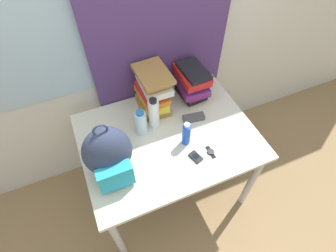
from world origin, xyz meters
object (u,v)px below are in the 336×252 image
Objects in this scene: backpack at (108,154)px; book_stack_center at (192,82)px; sunscreen_bottle at (186,134)px; book_stack_left at (153,91)px; cell_phone at (196,157)px; wristwatch at (211,152)px; sports_bottle at (154,113)px; sunglasses_case at (194,118)px; water_bottle at (141,123)px.

backpack reaches higher than book_stack_center.
book_stack_left is at bearing 101.72° from sunscreen_bottle.
wristwatch is at bearing -1.03° from cell_phone.
book_stack_center is at bearing 23.93° from sports_bottle.
sports_bottle reaches higher than sunscreen_bottle.
book_stack_center is at bearing 66.84° from cell_phone.
wristwatch is (-0.02, -0.29, -0.01)m from sunglasses_case.
water_bottle reaches higher than sunglasses_case.
book_stack_center is 0.50m from water_bottle.
wristwatch is (0.11, -0.13, -0.08)m from sunscreen_bottle.
book_stack_center is at bearing 0.96° from book_stack_left.
book_stack_center is at bearing 77.56° from wristwatch.
backpack is at bearing -136.85° from book_stack_left.
water_bottle is at bearing 140.54° from sunscreen_bottle.
book_stack_left is 1.56× the size of water_bottle.
cell_phone is (0.14, -0.35, -0.11)m from sports_bottle.
book_stack_center is 0.39m from sports_bottle.
sunglasses_case is (-0.09, -0.22, -0.11)m from book_stack_center.
sunglasses_case is at bearing -5.72° from water_bottle.
sunscreen_bottle is (-0.23, -0.38, -0.04)m from book_stack_center.
sports_bottle reaches higher than cell_phone.
cell_phone is (0.50, -0.12, -0.17)m from backpack.
book_stack_left is 2.05× the size of sunglasses_case.
water_bottle is (-0.46, -0.19, -0.03)m from book_stack_center.
backpack is 2.70× the size of sunglasses_case.
backpack is at bearing -178.30° from sunscreen_bottle.
wristwatch is (0.25, -0.35, -0.11)m from sports_bottle.
sports_bottle is at bearing 111.90° from cell_phone.
sports_bottle is at bearing 121.45° from sunscreen_bottle.
sunscreen_bottle is at bearing -120.81° from book_stack_center.
book_stack_center is 1.17× the size of sports_bottle.
sports_bottle is at bearing 33.16° from backpack.
sunglasses_case is at bearing -45.73° from book_stack_left.
book_stack_left is at bearing -179.04° from book_stack_center.
book_stack_center is 2.99× the size of cell_phone.
book_stack_center is 0.27m from sunglasses_case.
water_bottle is at bearing 174.28° from sunglasses_case.
book_stack_left is at bearing 110.54° from wristwatch.
book_stack_center is at bearing 28.73° from backpack.
backpack is 1.32× the size of book_stack_left.
cell_phone is (-0.22, -0.51, -0.12)m from book_stack_center.
water_bottle is 2.14× the size of cell_phone.
sunscreen_bottle is 0.19m from wristwatch.
book_stack_left reaches higher than wristwatch.
book_stack_left is at bearing 49.26° from water_bottle.
book_stack_center is 1.52× the size of sunscreen_bottle.
sunglasses_case is 1.63× the size of wristwatch.
water_bottle is at bearing -157.92° from book_stack_center.
backpack reaches higher than wristwatch.
sports_bottle is 1.57× the size of sunglasses_case.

